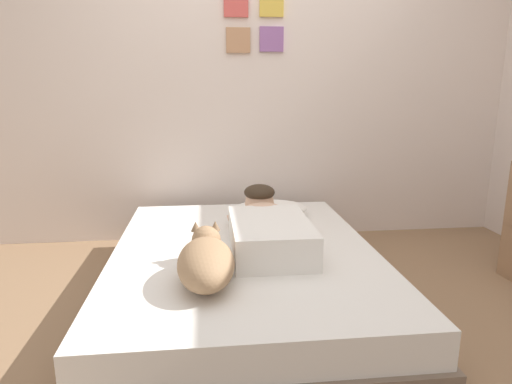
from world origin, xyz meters
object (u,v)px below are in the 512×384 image
object	(u,v)px
pillow	(270,209)
person_lying	(267,226)
coffee_cup	(268,221)
dog	(206,260)
cell_phone	(249,247)
bed	(244,274)

from	to	relation	value
pillow	person_lying	xyz separation A→B (m)	(-0.10, -0.54, 0.05)
pillow	person_lying	size ratio (longest dim) A/B	0.57
person_lying	coffee_cup	xyz separation A→B (m)	(0.05, 0.32, -0.07)
dog	coffee_cup	bearing A→B (deg)	63.37
cell_phone	person_lying	bearing A→B (deg)	26.98
bed	pillow	world-z (taller)	pillow
pillow	person_lying	distance (m)	0.55
coffee_cup	cell_phone	distance (m)	0.40
cell_phone	coffee_cup	bearing A→B (deg)	67.02
bed	dog	bearing A→B (deg)	-116.75
person_lying	coffee_cup	bearing A→B (deg)	81.03
pillow	coffee_cup	xyz separation A→B (m)	(-0.05, -0.23, -0.02)
dog	bed	bearing A→B (deg)	63.25
dog	coffee_cup	world-z (taller)	dog
bed	pillow	xyz separation A→B (m)	(0.23, 0.60, 0.21)
dog	coffee_cup	xyz separation A→B (m)	(0.40, 0.79, -0.07)
bed	dog	distance (m)	0.54
bed	person_lying	xyz separation A→B (m)	(0.14, 0.06, 0.27)
coffee_cup	dog	bearing A→B (deg)	-116.63
bed	pillow	bearing A→B (deg)	68.89
pillow	dog	distance (m)	1.11
coffee_cup	pillow	bearing A→B (deg)	78.64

